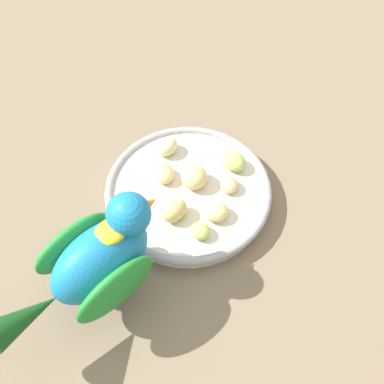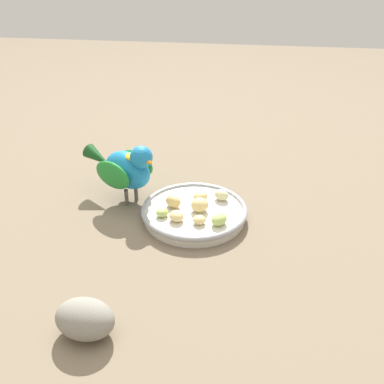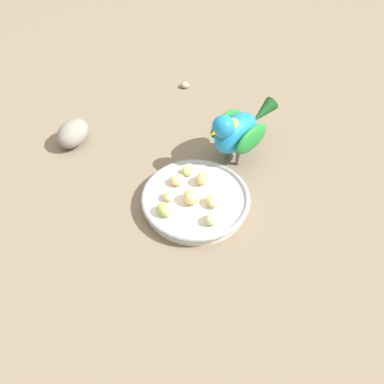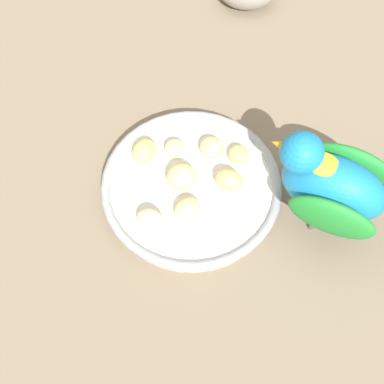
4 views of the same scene
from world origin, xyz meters
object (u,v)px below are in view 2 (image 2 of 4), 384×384
object	(u,v)px
feeding_bowl	(194,212)
parrot	(126,167)
apple_piece_2	(199,220)
apple_piece_1	(221,195)
rock_large	(85,319)
apple_piece_6	(176,216)
apple_piece_5	(200,205)
apple_piece_7	(201,196)
apple_piece_4	(162,212)
apple_piece_0	(173,201)
apple_piece_3	(219,219)

from	to	relation	value
feeding_bowl	parrot	distance (m)	0.17
feeding_bowl	parrot	xyz separation A→B (m)	(-0.05, -0.15, 0.07)
apple_piece_2	feeding_bowl	bearing A→B (deg)	-160.40
apple_piece_1	rock_large	xyz separation A→B (m)	(0.37, -0.15, -0.00)
feeding_bowl	apple_piece_1	size ratio (longest dim) A/B	6.89
apple_piece_6	apple_piece_1	bearing A→B (deg)	140.34
apple_piece_6	apple_piece_5	bearing A→B (deg)	136.95
apple_piece_5	apple_piece_7	xyz separation A→B (m)	(-0.04, -0.00, -0.00)
apple_piece_1	feeding_bowl	bearing A→B (deg)	-46.25
apple_piece_7	apple_piece_6	bearing A→B (deg)	-22.95
apple_piece_4	rock_large	xyz separation A→B (m)	(0.28, -0.04, -0.00)
apple_piece_6	rock_large	xyz separation A→B (m)	(0.27, -0.07, -0.00)
apple_piece_4	rock_large	world-z (taller)	rock_large
feeding_bowl	apple_piece_4	xyz separation A→B (m)	(0.04, -0.06, 0.01)
apple_piece_6	apple_piece_7	size ratio (longest dim) A/B	0.94
feeding_bowl	apple_piece_2	world-z (taller)	apple_piece_2
feeding_bowl	apple_piece_0	world-z (taller)	apple_piece_0
feeding_bowl	apple_piece_0	distance (m)	0.05
apple_piece_7	apple_piece_5	bearing A→B (deg)	5.91
apple_piece_4	apple_piece_6	bearing A→B (deg)	71.30
feeding_bowl	apple_piece_3	distance (m)	0.07
feeding_bowl	apple_piece_7	distance (m)	0.04
apple_piece_2	apple_piece_7	size ratio (longest dim) A/B	0.78
apple_piece_1	parrot	size ratio (longest dim) A/B	0.17
apple_piece_3	apple_piece_2	bearing A→B (deg)	-83.01
apple_piece_1	apple_piece_7	distance (m)	0.04
apple_piece_3	apple_piece_6	world-z (taller)	apple_piece_3
apple_piece_6	parrot	size ratio (longest dim) A/B	0.16
apple_piece_6	apple_piece_7	distance (m)	0.09
apple_piece_3	parrot	size ratio (longest dim) A/B	0.18
apple_piece_5	apple_piece_6	world-z (taller)	apple_piece_5
apple_piece_0	apple_piece_1	size ratio (longest dim) A/B	1.10
apple_piece_5	apple_piece_0	bearing A→B (deg)	-96.93
feeding_bowl	apple_piece_2	distance (m)	0.05
apple_piece_3	parrot	bearing A→B (deg)	-113.30
apple_piece_2	apple_piece_6	distance (m)	0.05
apple_piece_4	parrot	distance (m)	0.13
apple_piece_7	parrot	bearing A→B (deg)	-93.16
feeding_bowl	apple_piece_5	world-z (taller)	apple_piece_5
feeding_bowl	rock_large	distance (m)	0.33
apple_piece_3	parrot	world-z (taller)	parrot
apple_piece_2	apple_piece_3	size ratio (longest dim) A/B	0.72
feeding_bowl	apple_piece_3	size ratio (longest dim) A/B	6.22
apple_piece_0	apple_piece_1	bearing A→B (deg)	115.64
apple_piece_5	parrot	xyz separation A→B (m)	(-0.05, -0.16, 0.05)
parrot	apple_piece_5	bearing A→B (deg)	10.75
apple_piece_6	parrot	bearing A→B (deg)	-125.80
apple_piece_7	parrot	distance (m)	0.17
apple_piece_0	apple_piece_2	size ratio (longest dim) A/B	1.37
apple_piece_1	apple_piece_6	world-z (taller)	apple_piece_1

